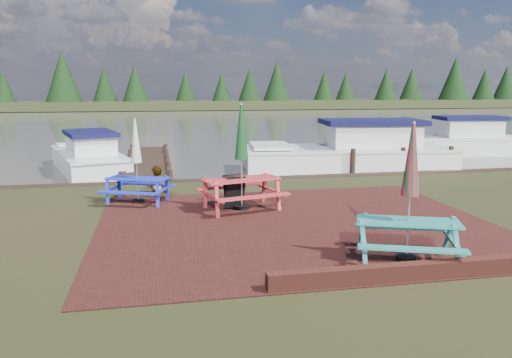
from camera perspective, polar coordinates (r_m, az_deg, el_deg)
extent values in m
plane|color=black|center=(10.67, 6.12, -6.69)|extent=(120.00, 120.00, 0.00)
cube|color=#351410|center=(11.58, 4.65, -5.23)|extent=(9.00, 7.50, 0.02)
cube|color=#4C1E16|center=(8.98, 20.56, -9.66)|extent=(6.00, 0.22, 0.30)
cube|color=#403D37|center=(46.93, -7.49, 6.55)|extent=(120.00, 60.00, 0.02)
cube|color=black|center=(75.83, -8.99, 8.35)|extent=(120.00, 10.00, 1.20)
cube|color=teal|center=(9.43, 17.01, -4.70)|extent=(1.95, 1.30, 0.04)
cube|color=teal|center=(8.86, 17.47, -7.67)|extent=(1.78, 0.87, 0.04)
cube|color=teal|center=(10.16, 16.43, -5.29)|extent=(1.78, 0.87, 0.04)
cube|color=teal|center=(9.46, 12.14, -6.77)|extent=(0.63, 1.50, 0.75)
cube|color=teal|center=(9.67, 21.54, -6.91)|extent=(0.63, 1.50, 0.75)
cylinder|color=black|center=(9.63, 16.79, -8.69)|extent=(0.36, 0.36, 0.10)
cylinder|color=#B2B2B7|center=(9.31, 17.18, -1.64)|extent=(0.04, 0.04, 2.52)
cone|color=maroon|center=(9.21, 17.38, 2.04)|extent=(0.32, 0.32, 1.26)
cube|color=#B42E31|center=(12.81, -1.65, -0.04)|extent=(2.08, 1.21, 0.04)
cube|color=#B42E31|center=(12.21, -0.25, -2.06)|extent=(1.96, 0.73, 0.04)
cube|color=#B42E31|center=(13.53, -2.90, -0.83)|extent=(1.96, 0.73, 0.04)
cube|color=#B42E31|center=(12.58, -5.17, -2.14)|extent=(0.50, 1.66, 0.80)
cube|color=#B42E31|center=(13.24, 1.71, -1.46)|extent=(0.50, 1.66, 0.80)
cylinder|color=black|center=(12.96, -1.64, -3.29)|extent=(0.39, 0.39, 0.11)
cylinder|color=#B2B2B7|center=(12.72, -1.67, 2.41)|extent=(0.04, 0.04, 2.71)
cone|color=#103D19|center=(12.64, -1.68, 5.33)|extent=(0.35, 0.35, 1.36)
cube|color=#1B2ACE|center=(13.97, -13.42, 0.04)|extent=(1.77, 1.22, 0.04)
cube|color=#1B2ACE|center=(13.46, -14.45, -1.54)|extent=(1.61, 0.83, 0.04)
cube|color=#1B2ACE|center=(14.58, -12.37, -0.55)|extent=(1.61, 0.83, 0.04)
cube|color=#1B2ACE|center=(14.34, -15.97, -1.19)|extent=(0.61, 1.35, 0.68)
cube|color=#1B2ACE|center=(13.75, -10.64, -1.45)|extent=(0.61, 1.35, 0.68)
cylinder|color=black|center=(14.09, -13.31, -2.49)|extent=(0.33, 0.33, 0.09)
cylinder|color=#B2B2B7|center=(13.89, -13.50, 1.94)|extent=(0.03, 0.03, 2.29)
cone|color=beige|center=(13.82, -13.59, 4.19)|extent=(0.29, 0.29, 1.15)
cube|color=black|center=(12.91, -2.41, -1.61)|extent=(0.57, 0.35, 0.86)
cube|color=black|center=(13.19, -2.60, -1.34)|extent=(0.57, 0.35, 0.86)
cube|color=black|center=(12.97, -2.52, 0.34)|extent=(0.53, 0.18, 0.03)
cube|color=black|center=(21.44, -12.24, 2.14)|extent=(1.60, 9.00, 0.06)
cube|color=black|center=(21.46, -14.25, 2.20)|extent=(0.08, 9.00, 0.08)
cube|color=black|center=(21.43, -10.24, 2.35)|extent=(0.08, 9.00, 0.08)
cylinder|color=black|center=(17.07, -15.11, -0.82)|extent=(0.16, 0.16, 1.00)
cylinder|color=black|center=(17.03, -9.74, -0.64)|extent=(0.16, 0.16, 1.00)
cube|color=silver|center=(21.13, -18.59, 1.64)|extent=(3.77, 6.51, 0.88)
cube|color=silver|center=(21.07, -18.66, 2.87)|extent=(3.84, 6.64, 0.07)
cube|color=silver|center=(20.29, -18.39, 3.82)|extent=(2.19, 2.91, 0.75)
cube|color=#0E0E33|center=(20.25, -18.46, 5.01)|extent=(2.46, 3.32, 0.16)
cube|color=silver|center=(23.36, -19.60, 3.79)|extent=(2.04, 1.57, 0.09)
cube|color=silver|center=(20.36, 10.34, 1.89)|extent=(8.43, 3.68, 1.09)
cube|color=silver|center=(20.29, 10.39, 3.47)|extent=(8.60, 3.76, 0.09)
cube|color=silver|center=(20.52, 13.09, 4.92)|extent=(3.63, 2.39, 0.93)
cube|color=#0E0E33|center=(20.48, 13.15, 6.37)|extent=(4.14, 2.67, 0.20)
cube|color=silver|center=(19.67, 1.64, 3.84)|extent=(1.72, 2.55, 0.11)
cube|color=silver|center=(26.82, 21.54, 3.31)|extent=(6.83, 3.19, 1.01)
cube|color=silver|center=(26.76, 21.62, 4.43)|extent=(6.97, 3.25, 0.08)
cube|color=silver|center=(27.06, 23.21, 5.41)|extent=(2.96, 2.03, 0.86)
cube|color=#0E0E33|center=(27.03, 23.28, 6.43)|extent=(3.38, 2.27, 0.18)
cube|color=silver|center=(25.79, 16.58, 4.82)|extent=(1.44, 2.12, 0.10)
imported|color=gray|center=(15.13, -11.36, 1.44)|extent=(0.64, 0.47, 1.63)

